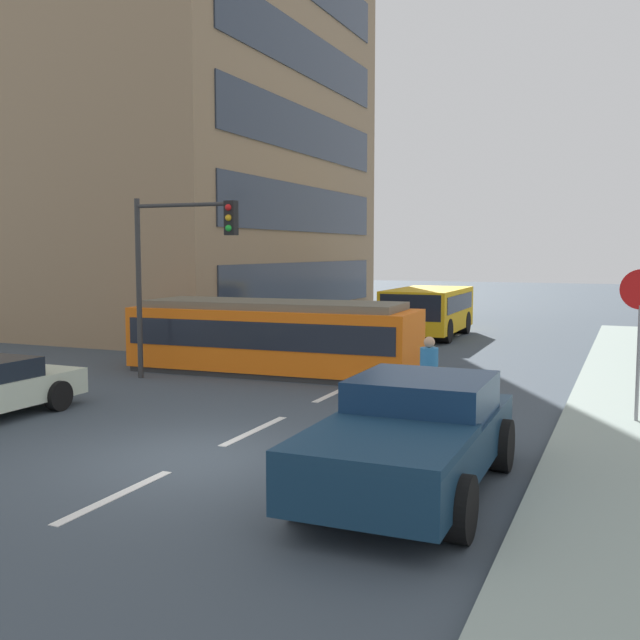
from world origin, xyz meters
TOP-DOWN VIEW (x-y plane):
  - ground_plane at (0.00, 10.00)m, footprint 120.00×120.00m
  - lane_stripe_0 at (0.00, -2.00)m, footprint 0.16×2.40m
  - lane_stripe_1 at (0.00, 2.00)m, footprint 0.16×2.40m
  - lane_stripe_2 at (0.00, 6.00)m, footprint 0.16×2.40m
  - lane_stripe_3 at (0.00, 14.04)m, footprint 0.16×2.40m
  - lane_stripe_4 at (0.00, 20.04)m, footprint 0.16×2.40m
  - corner_building at (-13.51, 18.66)m, footprint 14.28×17.31m
  - streetcar_tram at (-2.65, 8.04)m, footprint 8.02×2.86m
  - city_bus at (-0.94, 18.00)m, footprint 2.60×5.31m
  - pedestrian_crossing at (2.76, 4.19)m, footprint 0.50×0.36m
  - pickup_truck_parked at (3.68, -0.18)m, footprint 2.31×5.01m
  - stop_sign at (6.56, 5.10)m, footprint 0.76×0.07m
  - traffic_light_mast at (-4.30, 5.90)m, footprint 3.02×0.33m

SIDE VIEW (x-z plane):
  - ground_plane at x=0.00m, z-range 0.00..0.00m
  - lane_stripe_0 at x=0.00m, z-range 0.00..0.01m
  - lane_stripe_1 at x=0.00m, z-range 0.00..0.01m
  - lane_stripe_2 at x=0.00m, z-range 0.00..0.01m
  - lane_stripe_3 at x=0.00m, z-range 0.00..0.01m
  - lane_stripe_4 at x=0.00m, z-range 0.00..0.01m
  - pickup_truck_parked at x=3.68m, z-range 0.02..1.57m
  - pedestrian_crossing at x=2.76m, z-range 0.11..1.78m
  - streetcar_tram at x=-2.65m, z-range 0.03..2.02m
  - city_bus at x=-0.94m, z-range 0.13..2.02m
  - stop_sign at x=6.56m, z-range 0.75..3.63m
  - traffic_light_mast at x=-4.30m, z-range 0.98..5.69m
  - corner_building at x=-13.51m, z-range 0.00..19.20m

